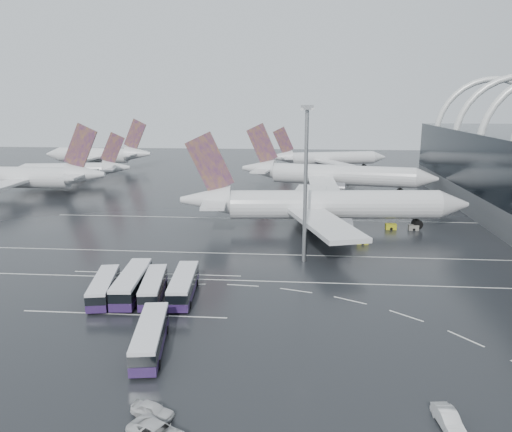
# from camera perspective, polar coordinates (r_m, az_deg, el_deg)

# --- Properties ---
(ground) EXTENTS (420.00, 420.00, 0.00)m
(ground) POSITION_cam_1_polar(r_m,az_deg,el_deg) (81.50, 5.31, -7.06)
(ground) COLOR black
(ground) RESTS_ON ground
(lane_marking_near) EXTENTS (120.00, 0.25, 0.01)m
(lane_marking_near) POSITION_cam_1_polar(r_m,az_deg,el_deg) (79.62, 5.32, -7.55)
(lane_marking_near) COLOR silver
(lane_marking_near) RESTS_ON ground
(lane_marking_mid) EXTENTS (120.00, 0.25, 0.01)m
(lane_marking_mid) POSITION_cam_1_polar(r_m,az_deg,el_deg) (92.84, 5.25, -4.48)
(lane_marking_mid) COLOR silver
(lane_marking_mid) RESTS_ON ground
(lane_marking_far) EXTENTS (120.00, 0.25, 0.01)m
(lane_marking_far) POSITION_cam_1_polar(r_m,az_deg,el_deg) (119.82, 5.17, -0.40)
(lane_marking_far) COLOR silver
(lane_marking_far) RESTS_ON ground
(bus_bay_line_south) EXTENTS (28.00, 0.25, 0.01)m
(bus_bay_line_south) POSITION_cam_1_polar(r_m,az_deg,el_deg) (70.51, -14.86, -10.80)
(bus_bay_line_south) COLOR silver
(bus_bay_line_south) RESTS_ON ground
(bus_bay_line_north) EXTENTS (28.00, 0.25, 0.01)m
(bus_bay_line_north) POSITION_cam_1_polar(r_m,az_deg,el_deg) (84.63, -11.27, -6.48)
(bus_bay_line_north) COLOR silver
(bus_bay_line_north) RESTS_ON ground
(airliner_main) EXTENTS (63.45, 55.43, 21.48)m
(airliner_main) POSITION_cam_1_polar(r_m,az_deg,el_deg) (110.16, 7.31, 1.20)
(airliner_main) COLOR silver
(airliner_main) RESTS_ON ground
(airliner_gate_b) EXTENTS (59.72, 52.93, 20.81)m
(airliner_gate_b) POSITION_cam_1_polar(r_m,az_deg,el_deg) (155.40, 8.73, 4.61)
(airliner_gate_b) COLOR silver
(airliner_gate_b) RESTS_ON ground
(airliner_gate_c) EXTENTS (48.37, 43.95, 17.41)m
(airliner_gate_c) POSITION_cam_1_polar(r_m,az_deg,el_deg) (206.19, 8.07, 6.51)
(airliner_gate_c) COLOR silver
(airliner_gate_c) RESTS_ON ground
(jet_remote_west) EXTENTS (49.16, 39.55, 21.48)m
(jet_remote_west) POSITION_cam_1_polar(r_m,az_deg,el_deg) (162.05, -24.77, 4.01)
(jet_remote_west) COLOR silver
(jet_remote_west) RESTS_ON ground
(jet_remote_mid) EXTENTS (39.89, 32.24, 17.36)m
(jet_remote_mid) POSITION_cam_1_polar(r_m,az_deg,el_deg) (179.93, -20.23, 4.88)
(jet_remote_mid) COLOR silver
(jet_remote_mid) RESTS_ON ground
(jet_remote_far) EXTENTS (46.81, 37.75, 20.37)m
(jet_remote_far) POSITION_cam_1_polar(r_m,az_deg,el_deg) (218.20, -17.45, 6.64)
(jet_remote_far) COLOR silver
(jet_remote_far) RESTS_ON ground
(bus_row_near_a) EXTENTS (5.06, 12.56, 3.02)m
(bus_row_near_a) POSITION_cam_1_polar(r_m,az_deg,el_deg) (76.05, -17.01, -7.79)
(bus_row_near_a) COLOR #2B1543
(bus_row_near_a) RESTS_ON ground
(bus_row_near_b) EXTENTS (4.33, 14.15, 3.43)m
(bus_row_near_b) POSITION_cam_1_polar(r_m,az_deg,el_deg) (75.90, -13.99, -7.45)
(bus_row_near_b) COLOR #2B1543
(bus_row_near_b) RESTS_ON ground
(bus_row_near_c) EXTENTS (4.49, 12.42, 2.99)m
(bus_row_near_c) POSITION_cam_1_polar(r_m,az_deg,el_deg) (74.61, -11.64, -7.89)
(bus_row_near_c) COLOR #2B1543
(bus_row_near_c) RESTS_ON ground
(bus_row_near_d) EXTENTS (4.11, 13.45, 3.26)m
(bus_row_near_d) POSITION_cam_1_polar(r_m,az_deg,el_deg) (74.03, -8.29, -7.80)
(bus_row_near_d) COLOR #2B1543
(bus_row_near_d) RESTS_ON ground
(bus_row_far_c) EXTENTS (4.81, 13.17, 3.17)m
(bus_row_far_c) POSITION_cam_1_polar(r_m,az_deg,el_deg) (59.87, -12.00, -13.31)
(bus_row_far_c) COLOR #2B1543
(bus_row_far_c) RESTS_ON ground
(van_curve_b) EXTENTS (4.39, 2.86, 1.39)m
(van_curve_b) POSITION_cam_1_polar(r_m,az_deg,el_deg) (49.44, -11.74, -20.90)
(van_curve_b) COLOR silver
(van_curve_b) RESTS_ON ground
(van_curve_c) EXTENTS (2.14, 4.67, 1.48)m
(van_curve_c) POSITION_cam_1_polar(r_m,az_deg,el_deg) (50.29, 21.12, -20.87)
(van_curve_c) COLOR silver
(van_curve_c) RESTS_ON ground
(floodlight_mast) EXTENTS (2.08, 2.08, 27.19)m
(floodlight_mast) POSITION_cam_1_polar(r_m,az_deg,el_deg) (85.82, 5.73, 5.76)
(floodlight_mast) COLOR gray
(floodlight_mast) RESTS_ON ground
(gse_cart_belly_b) EXTENTS (2.14, 1.26, 1.17)m
(gse_cart_belly_b) POSITION_cam_1_polar(r_m,az_deg,el_deg) (115.06, 17.56, -1.26)
(gse_cart_belly_b) COLOR slate
(gse_cart_belly_b) RESTS_ON ground
(gse_cart_belly_c) EXTENTS (2.18, 1.29, 1.19)m
(gse_cart_belly_c) POSITION_cam_1_polar(r_m,az_deg,el_deg) (101.54, 12.07, -2.82)
(gse_cart_belly_c) COLOR #AFAF17
(gse_cart_belly_c) RESTS_ON ground
(gse_cart_belly_e) EXTENTS (2.33, 1.37, 1.27)m
(gse_cart_belly_e) POSITION_cam_1_polar(r_m,az_deg,el_deg) (114.31, 15.16, -1.16)
(gse_cart_belly_e) COLOR #AFAF17
(gse_cart_belly_e) RESTS_ON ground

